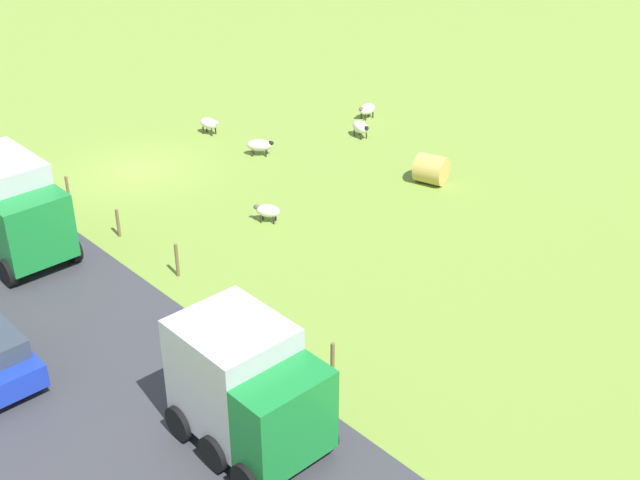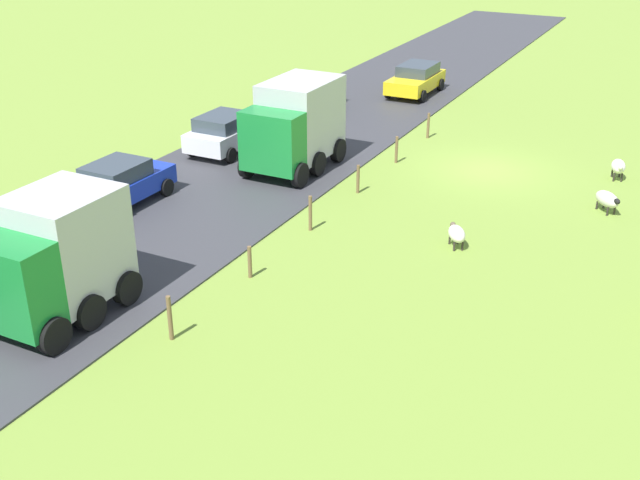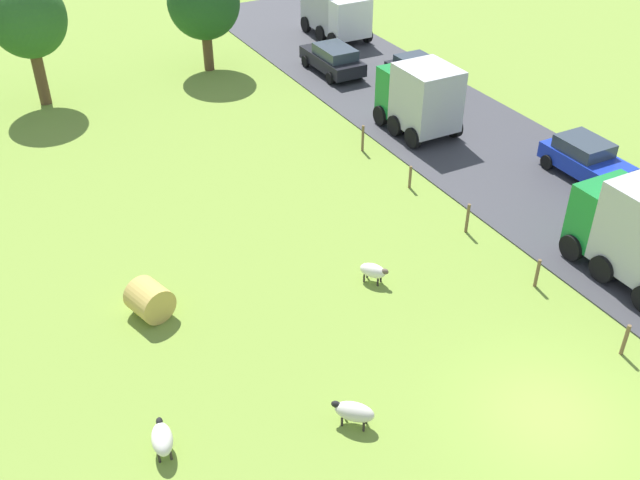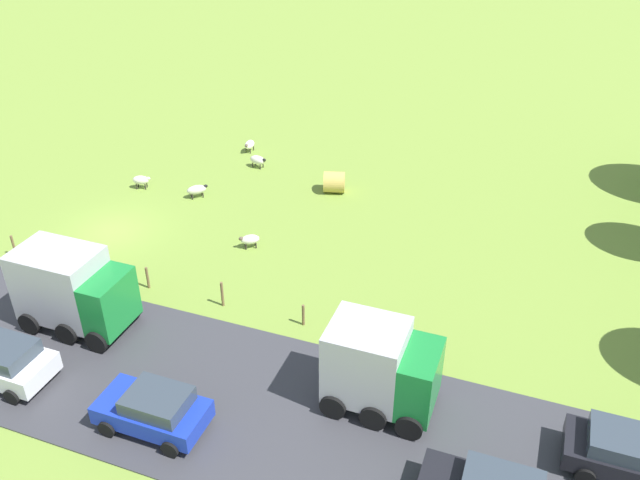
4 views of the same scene
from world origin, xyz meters
name	(u,v)px [view 4 (image 4 of 4)]	position (x,y,z in m)	size (l,w,h in m)	color
ground_plane	(113,232)	(0.00, 0.00, 0.00)	(160.00, 160.00, 0.00)	olive
sheep_0	(141,180)	(-4.82, -1.36, 0.53)	(0.76, 1.12, 0.80)	silver
sheep_1	(197,190)	(-4.96, 2.26, 0.49)	(1.15, 1.17, 0.75)	beige
sheep_2	(258,160)	(-9.82, 3.82, 0.50)	(0.75, 1.22, 0.77)	silver
sheep_3	(249,145)	(-11.83, 2.27, 0.48)	(1.08, 0.56, 0.75)	white
sheep_4	(250,240)	(-1.12, 7.46, 0.47)	(0.93, 1.04, 0.72)	silver
hay_bale_0	(334,182)	(-8.40, 9.38, 0.61)	(1.22, 1.22, 1.21)	tan
fence_post_0	(14,246)	(3.66, -3.04, 0.58)	(0.12, 0.12, 1.16)	brown
fence_post_1	(78,261)	(3.66, 0.78, 0.57)	(0.12, 0.12, 1.13)	brown
fence_post_2	(148,278)	(3.66, 4.61, 0.55)	(0.12, 0.12, 1.10)	brown
fence_post_3	(222,294)	(3.66, 8.43, 0.62)	(0.12, 0.12, 1.23)	brown
fence_post_4	(303,315)	(3.66, 12.26, 0.51)	(0.12, 0.12, 1.01)	brown
fence_post_5	(391,333)	(3.66, 16.08, 0.63)	(0.12, 0.12, 1.26)	brown
truck_0	(72,288)	(6.99, 3.39, 1.90)	(2.65, 4.61, 3.50)	#197F33
truck_1	(380,367)	(6.98, 16.52, 1.81)	(2.66, 3.89, 3.35)	#197F33
car_0	(154,409)	(10.76, 9.54, 0.88)	(2.12, 3.84, 1.58)	#1933B2
car_4	(1,360)	(10.67, 2.83, 0.91)	(2.16, 4.04, 1.65)	silver
car_5	(634,455)	(7.09, 25.01, 0.88)	(2.10, 4.47, 1.57)	black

